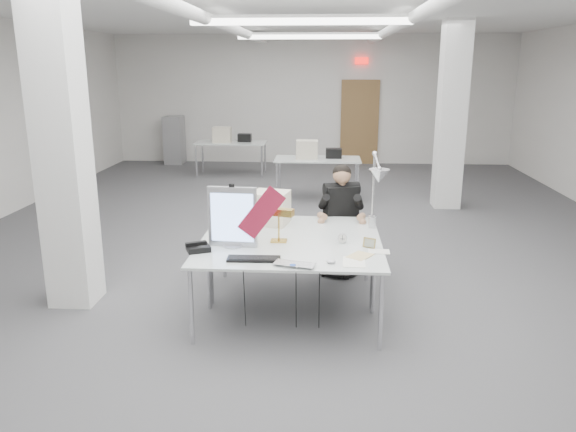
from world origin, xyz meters
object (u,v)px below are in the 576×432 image
Objects in this scene: seated_person at (341,202)px; beige_monitor at (270,208)px; laptop at (293,267)px; bankers_lamp at (279,227)px; office_chair at (340,234)px; desk_main at (288,255)px; monitor at (233,217)px; desk_phone at (198,248)px; architect_lamp at (376,190)px.

seated_person is 2.12× the size of beige_monitor.
bankers_lamp is at bearing 117.82° from laptop.
seated_person is at bearing -106.65° from office_chair.
monitor is at bearing 161.38° from desk_main.
laptop is at bearing -47.96° from desk_phone.
desk_phone is at bearing -149.26° from office_chair.
monitor is 0.48m from bankers_lamp.
beige_monitor is (0.28, 0.83, -0.11)m from monitor.
office_chair is 1.67× the size of monitor.
architect_lamp is at bearing -2.50° from desk_phone.
desk_main is at bearing -64.25° from beige_monitor.
monitor is (-1.07, -1.34, 0.56)m from office_chair.
architect_lamp reaches higher than office_chair.
desk_main is at bearing 113.91° from laptop.
laptop is at bearing -80.28° from desk_main.
seated_person reaches higher than desk_phone.
desk_main is 4.77× the size of beige_monitor.
office_chair is at bearing 44.34° from beige_monitor.
laptop is 1.18× the size of bankers_lamp.
office_chair is at bearing 55.65° from monitor.
seated_person is 0.87× the size of architect_lamp.
laptop is 0.39× the size of architect_lamp.
seated_person is at bearing 77.15° from bankers_lamp.
desk_main is 3.07× the size of monitor.
monitor reaches higher than bankers_lamp.
laptop is (-0.46, -1.86, -0.13)m from seated_person.
bankers_lamp is at bearing -142.00° from architect_lamp.
monitor reaches higher than seated_person.
architect_lamp is (1.11, -0.32, 0.28)m from beige_monitor.
laptop is 0.78m from bankers_lamp.
desk_main is 5.88× the size of bankers_lamp.
laptop is at bearing -38.82° from monitor.
bankers_lamp is 0.82m from desk_phone.
beige_monitor reaches higher than office_chair.
bankers_lamp is (0.43, 0.17, -0.14)m from monitor.
beige_monitor is (0.59, 0.99, 0.15)m from desk_phone.
bankers_lamp is at bearing -66.14° from beige_monitor.
laptop is at bearing -59.21° from bankers_lamp.
bankers_lamp is 0.33× the size of architect_lamp.
architect_lamp reaches higher than beige_monitor.
desk_phone reaches higher than desk_main.
beige_monitor is 1.19m from architect_lamp.
seated_person is 1.37× the size of monitor.
architect_lamp is at bearing 68.12° from laptop.
desk_main is at bearing -14.24° from monitor.
seated_person reaches higher than office_chair.
desk_main is 8.59× the size of desk_phone.
desk_phone is at bearing -147.72° from monitor.
architect_lamp is at bearing 38.87° from desk_main.
office_chair is 2.71× the size of laptop.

